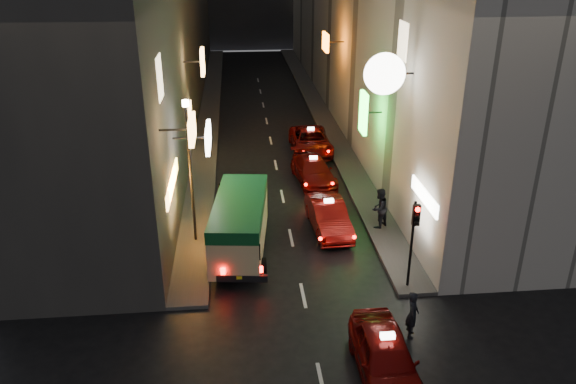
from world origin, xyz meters
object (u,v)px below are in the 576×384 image
object	(u,v)px
taxi_near	(386,355)
lamp_post	(190,163)
pedestrian_crossing	(413,312)
minibus	(240,220)
traffic_light	(414,227)

from	to	relation	value
taxi_near	lamp_post	size ratio (longest dim) A/B	0.86
pedestrian_crossing	minibus	bearing A→B (deg)	60.48
lamp_post	pedestrian_crossing	bearing A→B (deg)	-43.59
minibus	taxi_near	bearing A→B (deg)	-62.25
taxi_near	lamp_post	distance (m)	11.26
minibus	taxi_near	distance (m)	8.98
minibus	taxi_near	size ratio (longest dim) A/B	1.10
minibus	traffic_light	world-z (taller)	traffic_light
traffic_light	lamp_post	bearing A→B (deg)	151.09
minibus	pedestrian_crossing	bearing A→B (deg)	-47.56
minibus	lamp_post	xyz separation A→B (m)	(-1.96, 1.08, 2.18)
taxi_near	traffic_light	distance (m)	5.26
lamp_post	minibus	bearing A→B (deg)	-28.84
taxi_near	pedestrian_crossing	size ratio (longest dim) A/B	2.79
pedestrian_crossing	lamp_post	xyz separation A→B (m)	(-7.50, 7.14, 2.77)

